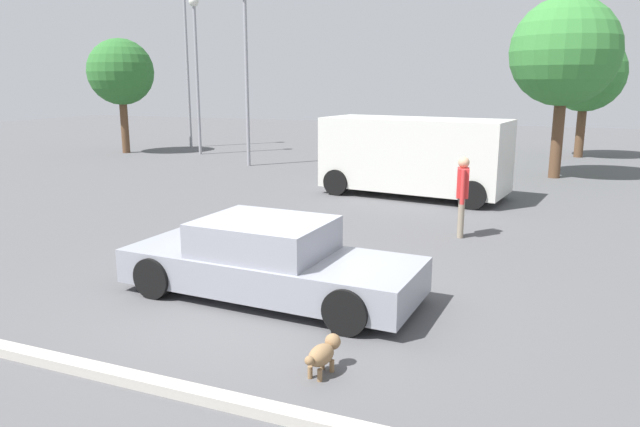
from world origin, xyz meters
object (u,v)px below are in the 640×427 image
dog (323,353)px  van_white (414,155)px  light_post_far (186,43)px  pedestrian (462,190)px  sedan_foreground (269,261)px  light_post_near (246,48)px  light_post_mid (196,50)px

dog → van_white: van_white is taller
van_white → light_post_far: 16.75m
pedestrian → sedan_foreground: bearing=55.9°
dog → light_post_near: bearing=41.9°
light_post_near → dog: bearing=-58.2°
dog → light_post_far: bearing=47.8°
sedan_foreground → light_post_near: light_post_near is taller
sedan_foreground → dog: size_ratio=7.21×
van_white → sedan_foreground: bearing=96.7°
van_white → light_post_far: (-13.71, 8.79, 3.92)m
van_white → pedestrian: bearing=123.4°
pedestrian → light_post_near: (-9.60, 8.00, 3.49)m
light_post_near → light_post_mid: 4.68m
sedan_foreground → light_post_near: 15.27m
light_post_mid → light_post_far: 3.37m
pedestrian → van_white: bearing=-73.6°
sedan_foreground → pedestrian: bearing=68.3°
van_white → light_post_mid: 13.55m
light_post_near → light_post_far: 7.96m
dog → light_post_mid: 22.09m
sedan_foreground → van_white: bearing=92.1°
dog → sedan_foreground: bearing=50.6°
van_white → light_post_mid: (-11.49, 6.31, 3.43)m
dog → pedestrian: (0.45, 6.73, 0.78)m
light_post_far → pedestrian: bearing=-39.5°
light_post_near → van_white: bearing=-26.7°
pedestrian → light_post_mid: (-13.54, 10.51, 3.61)m
dog → van_white: 11.09m
dog → light_post_far: size_ratio=0.08×
dog → light_post_mid: bearing=47.2°
light_post_near → light_post_far: (-6.16, 5.00, 0.62)m
light_post_mid → light_post_far: size_ratio=0.89×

